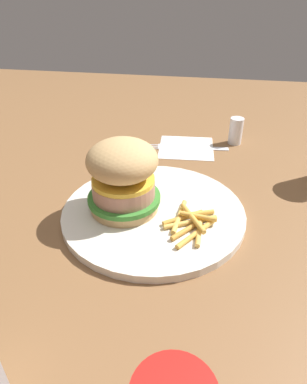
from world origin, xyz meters
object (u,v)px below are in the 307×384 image
(salt_shaker, at_px, (236,131))
(fries_pile, at_px, (191,222))
(fork, at_px, (185,146))
(plate, at_px, (154,212))
(sandwich, at_px, (123,176))
(napkin, at_px, (186,147))

(salt_shaker, bearing_deg, fries_pile, -12.56)
(salt_shaker, bearing_deg, fork, -67.76)
(plate, height_order, sandwich, sandwich)
(fries_pile, bearing_deg, sandwich, -104.54)
(sandwich, xyz_separation_m, fries_pile, (0.03, 0.10, -0.05))
(fries_pile, xyz_separation_m, fork, (-0.27, -0.03, -0.01))
(napkin, distance_m, fork, 0.00)
(plate, bearing_deg, sandwich, -86.01)
(plate, xyz_separation_m, fries_pile, (0.03, 0.06, 0.01))
(napkin, bearing_deg, sandwich, -16.06)
(fork, bearing_deg, fries_pile, 6.45)
(sandwich, height_order, napkin, sandwich)
(plate, relative_size, fork, 1.54)
(plate, height_order, fries_pile, fries_pile)
(sandwich, bearing_deg, plate, 93.99)
(fork, xyz_separation_m, salt_shaker, (-0.04, 0.10, 0.02))
(fries_pile, xyz_separation_m, napkin, (-0.27, -0.03, -0.02))
(fries_pile, relative_size, napkin, 0.95)
(plate, distance_m, sandwich, 0.07)
(fries_pile, bearing_deg, napkin, -173.88)
(plate, bearing_deg, fries_pile, 63.08)
(plate, distance_m, napkin, 0.24)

